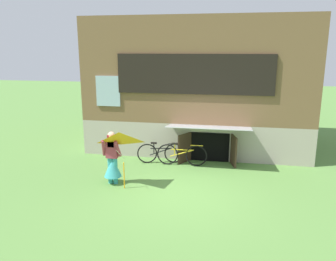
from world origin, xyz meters
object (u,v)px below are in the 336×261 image
(person, at_px, (112,162))
(bicycle_yellow, at_px, (182,155))
(bicycle_black, at_px, (161,153))
(kite, at_px, (119,149))

(person, xyz_separation_m, bicycle_yellow, (1.80, 1.99, -0.29))
(person, height_order, bicycle_black, person)
(person, distance_m, kite, 0.98)
(person, bearing_deg, bicycle_black, 87.90)
(bicycle_black, bearing_deg, person, -128.81)
(kite, bearing_deg, bicycle_black, 77.95)
(bicycle_yellow, bearing_deg, bicycle_black, 169.73)
(bicycle_yellow, relative_size, bicycle_black, 1.07)
(bicycle_black, bearing_deg, bicycle_yellow, -21.11)
(person, height_order, bicycle_yellow, person)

